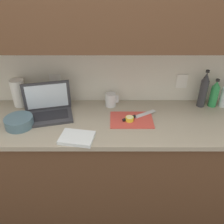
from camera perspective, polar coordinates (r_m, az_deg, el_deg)
name	(u,v)px	position (r m, az deg, el deg)	size (l,w,h in m)	color
ground_plane	(96,202)	(2.41, -3.98, -20.69)	(12.00, 12.00, 0.00)	#564C47
wall_back	(89,25)	(1.76, -5.48, 20.19)	(5.20, 0.38, 2.60)	silver
counter_unit	(91,165)	(2.06, -5.06, -12.51)	(2.48, 0.62, 0.92)	brown
laptop	(47,108)	(1.87, -15.29, 0.86)	(0.39, 0.31, 0.25)	#333338
cutting_board	(131,120)	(1.77, 4.50, -1.89)	(0.32, 0.22, 0.01)	#D1473D
knife	(133,117)	(1.78, 5.03, -1.19)	(0.27, 0.18, 0.02)	silver
lemon_half_cut	(129,119)	(1.74, 4.03, -1.62)	(0.06, 0.06, 0.03)	yellow
bottle_green_soda	(203,90)	(2.02, 20.95, 4.98)	(0.06, 0.06, 0.31)	#333338
bottle_oil_tall	(213,94)	(2.07, 23.19, 4.03)	(0.07, 0.07, 0.24)	#2D934C
bottle_water_clear	(224,94)	(2.11, 25.42, 3.93)	(0.07, 0.07, 0.23)	silver
measuring_cup	(110,100)	(1.93, -0.52, 2.97)	(0.11, 0.09, 0.11)	silver
bowl_white	(18,122)	(1.81, -21.66, -2.28)	(0.20, 0.20, 0.07)	slate
paper_towel_roll	(18,93)	(2.06, -21.75, 4.29)	(0.11, 0.11, 0.22)	white
dish_towel	(76,138)	(1.59, -8.63, -6.16)	(0.22, 0.16, 0.02)	white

